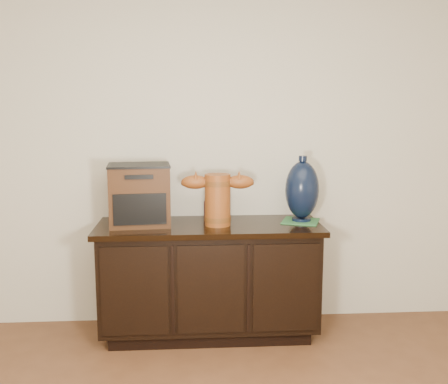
{
  "coord_description": "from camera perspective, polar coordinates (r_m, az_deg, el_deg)",
  "views": [
    {
      "loc": [
        -0.12,
        -1.11,
        1.52
      ],
      "look_at": [
        0.09,
        2.18,
        0.97
      ],
      "focal_mm": 42.0,
      "sensor_mm": 36.0,
      "label": 1
    }
  ],
  "objects": [
    {
      "name": "room",
      "position": [
        1.13,
        2.53,
        -1.63
      ],
      "size": [
        5.0,
        5.0,
        5.0
      ],
      "color": "brown",
      "rests_on": "ground"
    },
    {
      "name": "spray_can",
      "position": [
        3.53,
        -1.78,
        -1.87
      ],
      "size": [
        0.05,
        0.05,
        0.15
      ],
      "color": "maroon",
      "rests_on": "sideboard"
    },
    {
      "name": "tv_radio",
      "position": [
        3.42,
        -9.17,
        -0.29
      ],
      "size": [
        0.42,
        0.35,
        0.39
      ],
      "rotation": [
        0.0,
        0.0,
        0.09
      ],
      "color": "#402210",
      "rests_on": "sideboard"
    },
    {
      "name": "terracotta_vessel",
      "position": [
        3.35,
        -0.7,
        -0.51
      ],
      "size": [
        0.47,
        0.18,
        0.33
      ],
      "rotation": [
        0.0,
        0.0,
        -0.03
      ],
      "color": "#9D4F1C",
      "rests_on": "sideboard"
    },
    {
      "name": "sideboard",
      "position": [
        3.52,
        -1.61,
        -9.38
      ],
      "size": [
        1.46,
        0.56,
        0.75
      ],
      "color": "black",
      "rests_on": "ground"
    },
    {
      "name": "green_mat",
      "position": [
        3.53,
        8.34,
        -3.15
      ],
      "size": [
        0.3,
        0.3,
        0.01
      ],
      "primitive_type": "cube",
      "rotation": [
        0.0,
        0.0,
        -0.34
      ],
      "color": "#32703B",
      "rests_on": "sideboard"
    },
    {
      "name": "lamp_base",
      "position": [
        3.5,
        8.49,
        0.21
      ],
      "size": [
        0.29,
        0.29,
        0.43
      ],
      "rotation": [
        0.0,
        0.0,
        -0.34
      ],
      "color": "black",
      "rests_on": "green_mat"
    }
  ]
}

